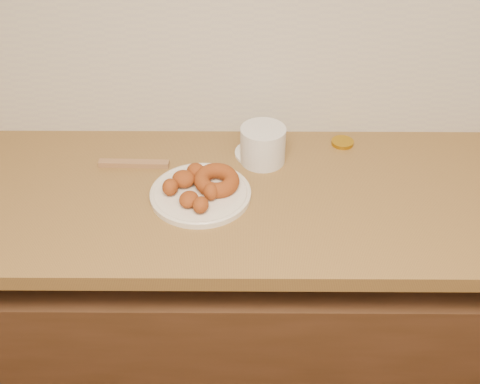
# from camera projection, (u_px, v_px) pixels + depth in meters

# --- Properties ---
(base_cabinet) EXTENTS (3.60, 0.60, 0.77)m
(base_cabinet) POSITION_uv_depth(u_px,v_px,m) (324.00, 323.00, 1.85)
(base_cabinet) COLOR #4B2E1D
(base_cabinet) RESTS_ON floor
(butcher_block) EXTENTS (2.30, 0.62, 0.04)m
(butcher_block) POSITION_uv_depth(u_px,v_px,m) (89.00, 197.00, 1.56)
(butcher_block) COLOR brown
(butcher_block) RESTS_ON base_cabinet
(backsplash) EXTENTS (3.60, 0.02, 0.60)m
(backsplash) POSITION_uv_depth(u_px,v_px,m) (338.00, 33.00, 1.59)
(backsplash) COLOR #B9B2A6
(backsplash) RESTS_ON wall_back
(donut_plate) EXTENTS (0.26, 0.26, 0.01)m
(donut_plate) POSITION_uv_depth(u_px,v_px,m) (201.00, 194.00, 1.52)
(donut_plate) COLOR silver
(donut_plate) RESTS_ON butcher_block
(ring_donut) EXTENTS (0.16, 0.17, 0.05)m
(ring_donut) POSITION_uv_depth(u_px,v_px,m) (217.00, 180.00, 1.52)
(ring_donut) COLOR #9A4212
(ring_donut) RESTS_ON donut_plate
(fried_dough_chunks) EXTENTS (0.15, 0.20, 0.04)m
(fried_dough_chunks) POSITION_uv_depth(u_px,v_px,m) (191.00, 187.00, 1.50)
(fried_dough_chunks) COLOR #9A4212
(fried_dough_chunks) RESTS_ON donut_plate
(plastic_tub) EXTENTS (0.16, 0.16, 0.10)m
(plastic_tub) POSITION_uv_depth(u_px,v_px,m) (263.00, 145.00, 1.62)
(plastic_tub) COLOR silver
(plastic_tub) RESTS_ON butcher_block
(tub_lid) EXTENTS (0.16, 0.16, 0.01)m
(tub_lid) POSITION_uv_depth(u_px,v_px,m) (259.00, 153.00, 1.67)
(tub_lid) COLOR white
(tub_lid) RESTS_ON butcher_block
(brass_jar_lid) EXTENTS (0.07, 0.07, 0.01)m
(brass_jar_lid) POSITION_uv_depth(u_px,v_px,m) (342.00, 142.00, 1.71)
(brass_jar_lid) COLOR #B88B1A
(brass_jar_lid) RESTS_ON butcher_block
(wooden_utensil) EXTENTS (0.19, 0.03, 0.01)m
(wooden_utensil) POSITION_uv_depth(u_px,v_px,m) (134.00, 164.00, 1.63)
(wooden_utensil) COLOR olive
(wooden_utensil) RESTS_ON butcher_block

